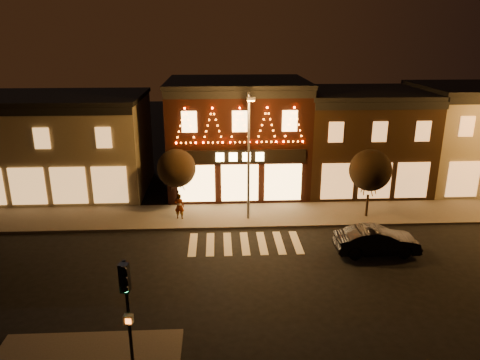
{
  "coord_description": "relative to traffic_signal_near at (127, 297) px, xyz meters",
  "views": [
    {
      "loc": [
        -1.48,
        -19.81,
        11.74
      ],
      "look_at": [
        -0.28,
        4.0,
        3.87
      ],
      "focal_mm": 34.08,
      "sensor_mm": 36.0,
      "label": 1
    }
  ],
  "objects": [
    {
      "name": "tree_left",
      "position": [
        0.38,
        15.47,
        -0.17
      ],
      "size": [
        2.54,
        2.54,
        4.24
      ],
      "rotation": [
        0.0,
        0.0,
        0.13
      ],
      "color": "black",
      "rests_on": "sidewalk_far"
    },
    {
      "name": "dark_sedan",
      "position": [
        11.75,
        8.92,
        -2.53
      ],
      "size": [
        4.57,
        1.61,
        1.5
      ],
      "primitive_type": "imported",
      "rotation": [
        0.0,
        0.0,
        1.57
      ],
      "color": "black",
      "rests_on": "ground"
    },
    {
      "name": "building_right_a",
      "position": [
        14.09,
        20.49,
        0.48
      ],
      "size": [
        9.2,
        8.28,
        7.5
      ],
      "color": "#362213",
      "rests_on": "ground"
    },
    {
      "name": "sidewalk_far",
      "position": [
        6.59,
        14.5,
        -3.21
      ],
      "size": [
        44.0,
        4.0,
        0.15
      ],
      "primitive_type": "cube",
      "color": "#47423D",
      "rests_on": "ground"
    },
    {
      "name": "building_right_b",
      "position": [
        23.09,
        20.49,
        0.63
      ],
      "size": [
        9.2,
        8.28,
        7.8
      ],
      "color": "#80765B",
      "rests_on": "ground"
    },
    {
      "name": "tree_right",
      "position": [
        12.77,
        13.86,
        -0.01
      ],
      "size": [
        2.67,
        2.67,
        4.47
      ],
      "rotation": [
        0.0,
        0.0,
        0.2
      ],
      "color": "black",
      "rests_on": "sidewalk_far"
    },
    {
      "name": "traffic_signal_near",
      "position": [
        0.0,
        0.0,
        0.0
      ],
      "size": [
        0.35,
        0.47,
        4.45
      ],
      "rotation": [
        0.0,
        0.0,
        -0.13
      ],
      "color": "black",
      "rests_on": "sidewalk_near"
    },
    {
      "name": "pedestrian",
      "position": [
        0.59,
        14.04,
        -2.29
      ],
      "size": [
        0.67,
        0.49,
        1.69
      ],
      "primitive_type": "imported",
      "rotation": [
        0.0,
        0.0,
        2.99
      ],
      "color": "gray",
      "rests_on": "sidewalk_far"
    },
    {
      "name": "streetlamp_mid",
      "position": [
        5.01,
        13.63,
        1.61
      ],
      "size": [
        0.51,
        1.84,
        8.09
      ],
      "rotation": [
        0.0,
        0.0,
        -0.0
      ],
      "color": "#59595E",
      "rests_on": "sidewalk_far"
    },
    {
      "name": "building_left",
      "position": [
        -8.41,
        20.49,
        0.38
      ],
      "size": [
        12.2,
        8.28,
        7.3
      ],
      "color": "#80765B",
      "rests_on": "ground"
    },
    {
      "name": "ground",
      "position": [
        4.59,
        6.5,
        -3.29
      ],
      "size": [
        120.0,
        120.0,
        0.0
      ],
      "primitive_type": "plane",
      "color": "black",
      "rests_on": "ground"
    },
    {
      "name": "building_pulp",
      "position": [
        4.59,
        20.47,
        0.88
      ],
      "size": [
        10.2,
        8.34,
        8.3
      ],
      "color": "black",
      "rests_on": "ground"
    }
  ]
}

